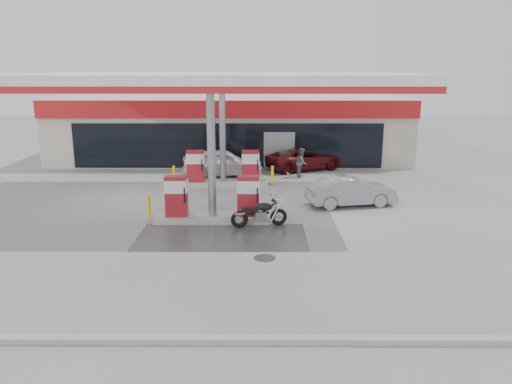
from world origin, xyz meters
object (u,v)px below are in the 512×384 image
pump_island_near (213,203)px  sedan_white (223,162)px  parked_car_right (305,159)px  parked_car_left (158,152)px  parked_motorcycle (260,214)px  hatchback_silver (351,191)px  pump_island_far (223,171)px  attendant (302,163)px

pump_island_near → sedan_white: size_ratio=1.17×
sedan_white → parked_car_right: bearing=-77.5°
parked_car_left → parked_car_right: bearing=-111.8°
sedan_white → parked_car_left: (-4.32, 3.80, -0.07)m
parked_motorcycle → parked_car_right: parked_car_right is taller
parked_motorcycle → hatchback_silver: hatchback_silver is taller
pump_island_far → parked_car_right: bearing=41.6°
pump_island_near → parked_car_left: 12.82m
hatchback_silver → parked_car_left: size_ratio=0.82×
pump_island_near → pump_island_far: (0.00, 6.00, 0.00)m
hatchback_silver → parked_car_right: (-1.32, 7.80, 0.00)m
pump_island_far → parked_car_right: pump_island_far is taller
attendant → parked_car_left: attendant is taller
hatchback_silver → parked_car_right: bearing=-1.7°
pump_island_near → attendant: size_ratio=3.22×
pump_island_near → parked_car_right: (4.50, 10.00, -0.08)m
pump_island_near → parked_motorcycle: (1.86, -0.79, -0.22)m
pump_island_near → parked_motorcycle: size_ratio=2.39×
attendant → parked_car_right: (0.35, 2.06, -0.17)m
parked_motorcycle → parked_car_left: (-6.36, 12.79, 0.18)m
parked_motorcycle → hatchback_silver: 4.96m
parked_car_right → hatchback_silver: bearing=165.4°
pump_island_far → hatchback_silver: pump_island_far is taller
hatchback_silver → pump_island_far: bearing=45.5°
pump_island_far → parked_motorcycle: 7.04m
pump_island_far → parked_car_right: size_ratio=1.13×
hatchback_silver → parked_car_left: (-10.32, 9.80, 0.04)m
pump_island_far → parked_car_right: (4.50, 4.00, -0.08)m
sedan_white → parked_motorcycle: bearing=-175.7°
parked_motorcycle → attendant: size_ratio=1.35×
pump_island_far → parked_car_left: size_ratio=1.10×
parked_car_right → parked_car_left: bearing=53.3°
sedan_white → parked_car_right: (4.68, 1.80, -0.11)m
pump_island_near → pump_island_far: same height
pump_island_near → attendant: pump_island_near is taller
pump_island_far → sedan_white: size_ratio=1.17×
sedan_white → parked_car_left: size_ratio=0.94×
parked_motorcycle → sedan_white: size_ratio=0.49×
parked_car_left → parked_car_right: 9.22m
parked_car_right → pump_island_near: bearing=131.6°
pump_island_far → attendant: size_ratio=3.22×
attendant → parked_car_right: bearing=1.1°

